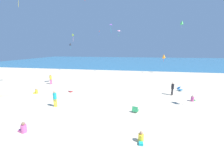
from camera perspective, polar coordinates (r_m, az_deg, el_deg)
ground_plane at (r=20.18m, az=1.23°, el=-5.70°), size 120.00×120.00×0.00m
ocean_water at (r=65.64m, az=7.05°, el=5.96°), size 120.00×60.00×0.05m
dune_mound at (r=24.07m, az=-39.63°, el=-5.54°), size 7.11×4.97×2.51m
beach_chair_far_right at (r=12.77m, az=10.21°, el=-15.05°), size 0.68×0.75×0.58m
beach_chair_near_camera at (r=20.91m, az=27.67°, el=-5.64°), size 0.84×0.86×0.57m
cooler_box at (r=18.94m, az=-17.84°, el=-6.99°), size 0.57×0.50×0.24m
person_0 at (r=17.58m, az=32.04°, el=-9.14°), size 0.63×0.57×0.71m
person_1 at (r=18.34m, az=25.17°, el=-5.33°), size 0.47×0.47×1.69m
person_2 at (r=20.15m, az=-30.50°, el=-6.53°), size 0.61×0.41×0.71m
person_3 at (r=24.08m, az=-25.46°, el=-1.63°), size 0.47×0.47×1.69m
person_4 at (r=14.60m, az=-23.92°, el=-9.34°), size 0.39×0.39×1.69m
person_5 at (r=11.81m, az=-34.55°, el=-19.04°), size 0.66×0.42×0.78m
person_6 at (r=9.34m, az=12.67°, el=-25.81°), size 0.35×0.58×0.73m
kite_red at (r=42.24m, az=-5.73°, el=18.44°), size 0.38×0.46×1.31m
kite_green at (r=33.14m, az=28.51°, el=19.56°), size 0.91×0.95×1.71m
kite_orange at (r=34.32m, az=21.92°, el=7.55°), size 0.90×1.20×1.96m
kite_black at (r=36.84m, az=-17.95°, el=12.65°), size 0.61×0.63×1.49m
kite_lime at (r=28.50m, az=-16.89°, el=16.10°), size 0.49×0.20×1.61m
kite_pink at (r=31.87m, az=3.13°, el=18.83°), size 0.78×0.71×1.53m
kite_purple at (r=21.33m, az=-0.39°, el=21.15°), size 0.46×0.47×1.34m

